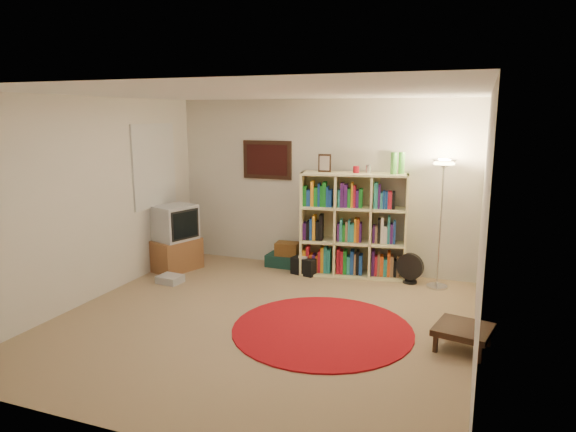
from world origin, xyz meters
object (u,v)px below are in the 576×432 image
object	(u,v)px
bookshelf	(352,226)
floor_fan	(410,268)
suitcase	(286,260)
floor_lamp	(443,182)
side_table	(463,330)
tv_stand	(176,239)

from	to	relation	value
bookshelf	floor_fan	world-z (taller)	bookshelf
floor_fan	suitcase	xyz separation A→B (m)	(-1.87, 0.16, -0.12)
bookshelf	floor_lamp	size ratio (longest dim) A/B	1.03
bookshelf	floor_lamp	distance (m)	1.42
floor_fan	side_table	xyz separation A→B (m)	(0.76, -1.87, -0.01)
floor_lamp	side_table	world-z (taller)	floor_lamp
floor_lamp	tv_stand	size ratio (longest dim) A/B	1.77
floor_lamp	floor_fan	xyz separation A→B (m)	(-0.37, 0.05, -1.22)
suitcase	side_table	bearing A→B (deg)	-36.38
floor_lamp	side_table	distance (m)	2.23
tv_stand	suitcase	world-z (taller)	tv_stand
side_table	floor_fan	bearing A→B (deg)	112.16
floor_lamp	side_table	bearing A→B (deg)	-77.88
suitcase	side_table	world-z (taller)	side_table
tv_stand	side_table	bearing A→B (deg)	1.96
floor_fan	suitcase	distance (m)	1.88
tv_stand	suitcase	distance (m)	1.69
bookshelf	side_table	size ratio (longest dim) A/B	2.90
bookshelf	suitcase	world-z (taller)	bookshelf
bookshelf	suitcase	size ratio (longest dim) A/B	3.07
bookshelf	floor_fan	bearing A→B (deg)	-15.12
suitcase	side_table	distance (m)	3.33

